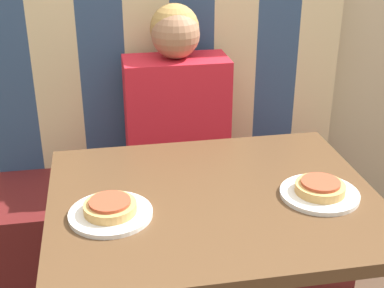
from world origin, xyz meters
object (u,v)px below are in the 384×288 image
object	(u,v)px
plate_left	(111,214)
pizza_left	(110,207)
person	(176,100)
pizza_right	(320,187)
plate_right	(319,194)

from	to	relation	value
plate_left	pizza_left	world-z (taller)	pizza_left
pizza_left	person	bearing A→B (deg)	68.81
pizza_right	plate_left	bearing A→B (deg)	-180.00
person	pizza_left	distance (m)	0.75
person	plate_right	world-z (taller)	person
plate_left	pizza_left	xyz separation A→B (m)	(0.00, 0.00, 0.02)
person	pizza_left	world-z (taller)	person
person	plate_left	world-z (taller)	person
pizza_right	pizza_left	bearing A→B (deg)	180.00
plate_left	pizza_right	xyz separation A→B (m)	(0.54, 0.00, 0.02)
plate_right	plate_left	bearing A→B (deg)	180.00
pizza_left	pizza_right	xyz separation A→B (m)	(0.54, 0.00, 0.00)
person	pizza_right	bearing A→B (deg)	-68.81
plate_left	pizza_left	size ratio (longest dim) A/B	1.58
person	plate_left	size ratio (longest dim) A/B	3.19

